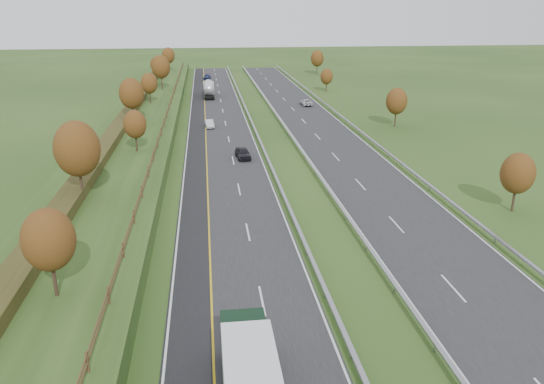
{
  "coord_description": "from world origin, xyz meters",
  "views": [
    {
      "loc": [
        -2.11,
        -21.14,
        19.37
      ],
      "look_at": [
        4.03,
        27.52,
        2.2
      ],
      "focal_mm": 35.0,
      "sensor_mm": 36.0,
      "label": 1
    }
  ],
  "objects_px": {
    "car_dark_near": "(243,153)",
    "car_silver_mid": "(209,124)",
    "road_tanker": "(209,88)",
    "car_oncoming": "(306,102)",
    "car_small_far": "(207,77)"
  },
  "relations": [
    {
      "from": "car_dark_near",
      "to": "car_silver_mid",
      "type": "relative_size",
      "value": 1.11
    },
    {
      "from": "road_tanker",
      "to": "car_oncoming",
      "type": "height_order",
      "value": "road_tanker"
    },
    {
      "from": "car_small_far",
      "to": "road_tanker",
      "type": "bearing_deg",
      "value": -85.26
    },
    {
      "from": "car_dark_near",
      "to": "car_small_far",
      "type": "distance_m",
      "value": 83.66
    },
    {
      "from": "road_tanker",
      "to": "car_silver_mid",
      "type": "bearing_deg",
      "value": -90.71
    },
    {
      "from": "car_silver_mid",
      "to": "car_oncoming",
      "type": "xyz_separation_m",
      "value": [
        20.24,
        18.91,
        0.0
      ]
    },
    {
      "from": "car_silver_mid",
      "to": "car_small_far",
      "type": "height_order",
      "value": "car_small_far"
    },
    {
      "from": "road_tanker",
      "to": "car_dark_near",
      "type": "xyz_separation_m",
      "value": [
        3.82,
        -53.09,
        -1.08
      ]
    },
    {
      "from": "road_tanker",
      "to": "car_small_far",
      "type": "distance_m",
      "value": 30.5
    },
    {
      "from": "road_tanker",
      "to": "car_small_far",
      "type": "bearing_deg",
      "value": 90.22
    },
    {
      "from": "car_small_far",
      "to": "car_dark_near",
      "type": "bearing_deg",
      "value": -82.77
    },
    {
      "from": "car_small_far",
      "to": "car_silver_mid",
      "type": "bearing_deg",
      "value": -85.74
    },
    {
      "from": "road_tanker",
      "to": "car_silver_mid",
      "type": "xyz_separation_m",
      "value": [
        -0.41,
        -32.97,
        -1.18
      ]
    },
    {
      "from": "road_tanker",
      "to": "car_dark_near",
      "type": "distance_m",
      "value": 53.24
    },
    {
      "from": "road_tanker",
      "to": "car_dark_near",
      "type": "height_order",
      "value": "road_tanker"
    }
  ]
}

